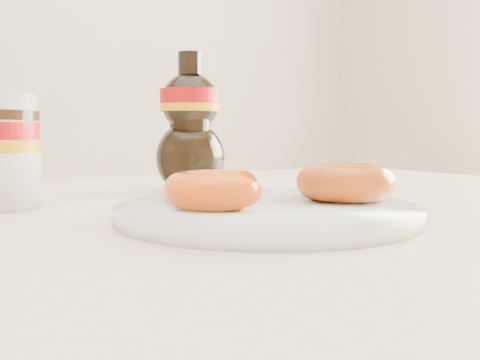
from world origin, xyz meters
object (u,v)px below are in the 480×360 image
dining_table (175,277)px  donut_bitten (215,189)px  donut_whole (345,182)px  plate (267,211)px  syrup_bottle (190,122)px

dining_table → donut_bitten: size_ratio=14.58×
dining_table → donut_whole: bearing=-47.5°
plate → dining_table: bearing=105.5°
donut_whole → syrup_bottle: (-0.04, 0.28, 0.07)m
donut_whole → syrup_bottle: syrup_bottle is taller
donut_bitten → plate: bearing=-15.4°
plate → donut_bitten: size_ratio=3.06×
donut_bitten → syrup_bottle: (0.11, 0.26, 0.07)m
plate → donut_bitten: 0.06m
syrup_bottle → dining_table: bearing=-123.1°
dining_table → syrup_bottle: (0.09, 0.14, 0.18)m
donut_bitten → syrup_bottle: size_ratio=0.48×
plate → donut_whole: 0.10m
plate → syrup_bottle: syrup_bottle is taller
donut_whole → syrup_bottle: 0.29m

